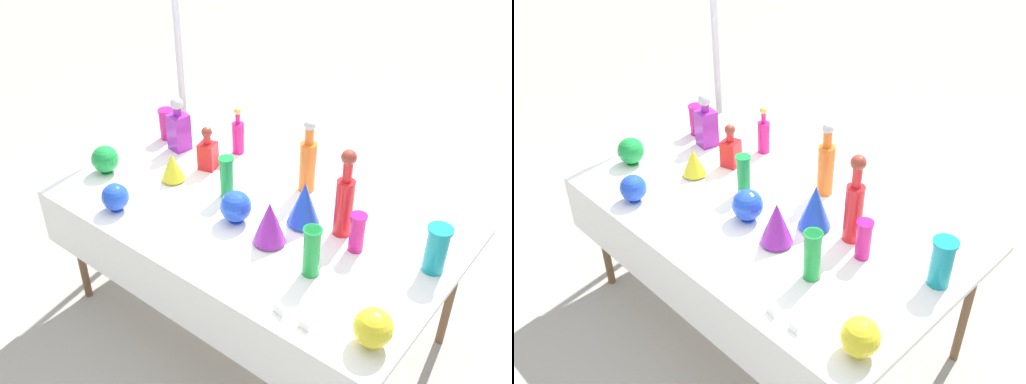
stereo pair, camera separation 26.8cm
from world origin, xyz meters
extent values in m
plane|color=#A0998C|center=(0.00, 0.00, 0.00)|extent=(40.00, 40.00, 0.00)
cube|color=white|center=(0.00, 0.00, 0.74)|extent=(1.99, 1.17, 0.03)
cube|color=white|center=(0.00, -0.59, 0.60)|extent=(1.99, 0.01, 0.32)
cylinder|color=brown|center=(-0.89, -0.49, 0.36)|extent=(0.04, 0.04, 0.73)
cylinder|color=brown|center=(-0.89, 0.49, 0.36)|extent=(0.04, 0.04, 0.73)
cylinder|color=brown|center=(0.89, 0.49, 0.36)|extent=(0.04, 0.04, 0.73)
cylinder|color=orange|center=(0.10, 0.30, 0.90)|extent=(0.09, 0.09, 0.27)
cylinder|color=orange|center=(0.10, 0.30, 1.07)|extent=(0.04, 0.04, 0.09)
sphere|color=#B2B2B7|center=(0.10, 0.30, 1.13)|extent=(0.06, 0.06, 0.06)
cylinder|color=red|center=(0.44, 0.10, 0.90)|extent=(0.09, 0.09, 0.29)
cylinder|color=red|center=(0.44, 0.10, 1.10)|extent=(0.04, 0.04, 0.10)
sphere|color=maroon|center=(0.44, 0.10, 1.17)|extent=(0.07, 0.07, 0.07)
cylinder|color=#C61972|center=(-0.44, 0.38, 0.85)|extent=(0.07, 0.07, 0.19)
cylinder|color=#C61972|center=(-0.44, 0.38, 0.98)|extent=(0.03, 0.03, 0.06)
sphere|color=gold|center=(-0.44, 0.38, 1.02)|extent=(0.04, 0.04, 0.04)
cube|color=red|center=(-0.45, 0.14, 0.84)|extent=(0.11, 0.11, 0.15)
cylinder|color=red|center=(-0.45, 0.14, 0.94)|extent=(0.04, 0.04, 0.05)
sphere|color=maroon|center=(-0.45, 0.14, 0.98)|extent=(0.06, 0.06, 0.06)
cube|color=purple|center=(-0.73, 0.20, 0.87)|extent=(0.12, 0.12, 0.22)
cylinder|color=purple|center=(-0.73, 0.20, 1.00)|extent=(0.05, 0.05, 0.05)
sphere|color=#B2B2B7|center=(-0.73, 0.20, 1.05)|extent=(0.07, 0.07, 0.07)
cylinder|color=#198C38|center=(-0.19, 0.00, 0.87)|extent=(0.07, 0.07, 0.22)
cylinder|color=#198C38|center=(-0.19, 0.00, 0.98)|extent=(0.08, 0.08, 0.01)
cylinder|color=#C61972|center=(0.55, 0.03, 0.86)|extent=(0.07, 0.07, 0.19)
cylinder|color=#C61972|center=(0.55, 0.03, 0.95)|extent=(0.08, 0.08, 0.01)
cylinder|color=teal|center=(0.88, 0.12, 0.87)|extent=(0.09, 0.09, 0.22)
cylinder|color=teal|center=(0.88, 0.12, 0.98)|extent=(0.11, 0.11, 0.01)
cylinder|color=#C61972|center=(-0.88, 0.25, 0.85)|extent=(0.09, 0.09, 0.19)
cylinder|color=#C61972|center=(-0.88, 0.25, 0.94)|extent=(0.10, 0.10, 0.01)
cylinder|color=#198C38|center=(0.48, -0.23, 0.88)|extent=(0.07, 0.07, 0.24)
cylinder|color=#198C38|center=(0.48, -0.23, 0.99)|extent=(0.08, 0.08, 0.01)
cylinder|color=purple|center=(0.22, -0.17, 0.77)|extent=(0.08, 0.08, 0.01)
cone|color=purple|center=(0.22, -0.17, 0.88)|extent=(0.15, 0.15, 0.21)
cylinder|color=blue|center=(0.26, 0.04, 0.77)|extent=(0.08, 0.08, 0.01)
cone|color=blue|center=(0.26, 0.04, 0.88)|extent=(0.16, 0.16, 0.22)
cylinder|color=yellow|center=(-0.51, -0.07, 0.77)|extent=(0.07, 0.07, 0.01)
cone|color=yellow|center=(-0.51, -0.07, 0.85)|extent=(0.13, 0.13, 0.15)
cylinder|color=blue|center=(-0.53, -0.44, 0.76)|extent=(0.06, 0.06, 0.01)
sphere|color=blue|center=(-0.53, -0.44, 0.84)|extent=(0.14, 0.14, 0.14)
cylinder|color=blue|center=(-0.01, -0.14, 0.76)|extent=(0.07, 0.07, 0.01)
sphere|color=blue|center=(-0.01, -0.14, 0.85)|extent=(0.15, 0.15, 0.15)
cylinder|color=#198C38|center=(-0.86, -0.24, 0.76)|extent=(0.07, 0.07, 0.01)
sphere|color=#198C38|center=(-0.86, -0.24, 0.84)|extent=(0.15, 0.15, 0.15)
cylinder|color=yellow|center=(0.88, -0.41, 0.76)|extent=(0.07, 0.07, 0.01)
sphere|color=yellow|center=(0.88, -0.41, 0.84)|extent=(0.15, 0.15, 0.15)
cube|color=white|center=(0.64, -0.51, 0.78)|extent=(0.05, 0.02, 0.03)
cube|color=white|center=(0.52, -0.50, 0.78)|extent=(0.06, 0.03, 0.04)
cylinder|color=silver|center=(-1.15, 0.65, 1.27)|extent=(0.04, 0.04, 2.54)
cylinder|color=#333338|center=(-1.15, 0.65, 0.02)|extent=(0.18, 0.18, 0.04)
camera|label=1|loc=(1.45, -1.81, 2.41)|focal=40.00mm
camera|label=2|loc=(1.65, -1.63, 2.41)|focal=40.00mm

